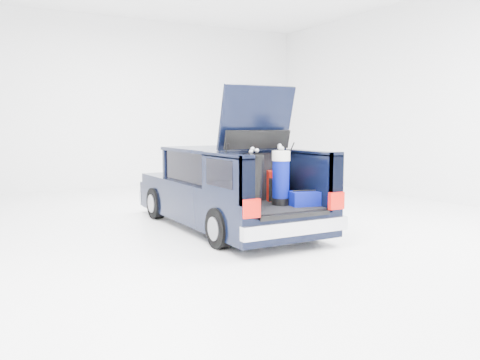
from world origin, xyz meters
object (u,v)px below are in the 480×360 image
black_golf_bag (254,181)px  blue_duffel (305,198)px  car (224,190)px  red_suitcase (278,186)px  blue_golf_bag (281,177)px

black_golf_bag → blue_duffel: 0.92m
car → red_suitcase: bearing=-72.1°
blue_duffel → blue_golf_bag: bearing=149.6°
car → blue_golf_bag: car is taller
car → blue_duffel: (0.50, -1.79, 0.04)m
black_golf_bag → blue_duffel: bearing=-26.4°
blue_duffel → black_golf_bag: bearing=-174.9°
blue_golf_bag → blue_duffel: size_ratio=1.86×
blue_golf_bag → red_suitcase: bearing=69.1°
black_golf_bag → blue_golf_bag: size_ratio=0.95×
red_suitcase → black_golf_bag: bearing=-127.0°
red_suitcase → blue_duffel: 0.63m
car → blue_golf_bag: size_ratio=4.83×
black_golf_bag → red_suitcase: bearing=14.2°
black_golf_bag → blue_duffel: size_ratio=1.77×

